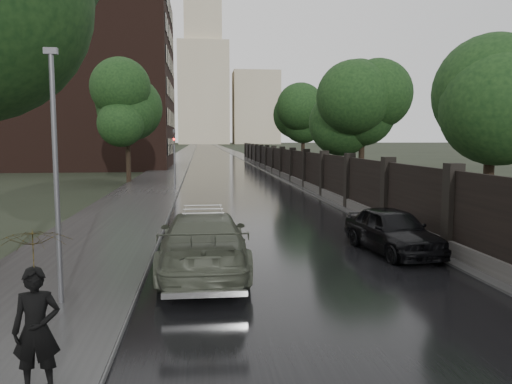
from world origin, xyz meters
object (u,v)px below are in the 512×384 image
tree_left_far (127,114)px  tree_right_a (493,94)px  car_right_near (393,230)px  tree_right_b (362,114)px  tree_right_c (303,123)px  traffic_light (174,154)px  lamp_post (56,177)px  pedestrian_umbrella (33,262)px  volga_sedan (203,242)px

tree_left_far → tree_right_a: tree_left_far is taller
tree_right_a → car_right_near: bearing=-151.2°
tree_right_a → tree_right_b: same height
tree_right_c → traffic_light: tree_right_c is taller
lamp_post → pedestrian_umbrella: bearing=-79.3°
tree_right_a → tree_right_b: bearing=90.0°
volga_sedan → car_right_near: (5.61, 1.51, -0.10)m
lamp_post → traffic_light: (1.10, 23.49, -0.27)m
tree_left_far → lamp_post: 28.73m
tree_left_far → pedestrian_umbrella: size_ratio=2.90×
tree_right_a → tree_right_c: 32.00m
tree_right_c → traffic_light: (-11.80, -15.01, -2.55)m
tree_right_b → car_right_near: 17.56m
pedestrian_umbrella → volga_sedan: bearing=67.6°
tree_right_b → tree_right_c: (0.00, 18.00, 0.00)m
volga_sedan → car_right_near: size_ratio=1.35×
tree_right_b → car_right_near: bearing=-105.1°
tree_right_c → lamp_post: (-12.90, -38.50, -2.28)m
lamp_post → car_right_near: (8.45, 4.06, -1.99)m
traffic_light → pedestrian_umbrella: traffic_light is taller
car_right_near → tree_left_far: bearing=106.9°
tree_right_b → volga_sedan: size_ratio=1.29×
tree_right_c → lamp_post: bearing=-108.5°
tree_left_far → tree_right_b: tree_left_far is taller
tree_right_c → volga_sedan: tree_right_c is taller
tree_right_c → traffic_light: bearing=-128.2°
tree_right_a → tree_left_far: bearing=125.2°
tree_right_a → pedestrian_umbrella: size_ratio=2.75×
tree_right_a → tree_right_c: bearing=90.0°
tree_left_far → pedestrian_umbrella: (3.28, -32.11, -3.38)m
tree_right_a → car_right_near: size_ratio=1.75×
tree_right_b → lamp_post: (-12.90, -20.50, -2.28)m
tree_right_b → traffic_light: bearing=165.8°
traffic_light → pedestrian_umbrella: 27.12m
tree_right_b → pedestrian_umbrella: size_ratio=2.75×
tree_right_a → tree_right_c: same height
car_right_near → tree_right_a: bearing=21.3°
traffic_light → pedestrian_umbrella: bearing=-90.9°
car_right_near → traffic_light: bearing=103.3°
tree_right_b → car_right_near: tree_right_b is taller
traffic_light → car_right_near: 20.85m
lamp_post → pedestrian_umbrella: size_ratio=2.00×
lamp_post → volga_sedan: bearing=41.8°
pedestrian_umbrella → tree_left_far: bearing=92.8°
volga_sedan → car_right_near: 5.81m
tree_left_far → tree_right_c: size_ratio=1.05×
tree_left_far → tree_right_c: 18.45m
lamp_post → tree_right_b: bearing=57.8°
tree_left_far → car_right_near: (11.05, -24.44, -4.56)m
volga_sedan → lamp_post: bearing=42.2°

